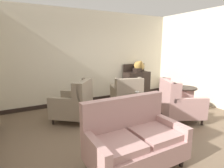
{
  "coord_description": "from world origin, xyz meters",
  "views": [
    {
      "loc": [
        -2.42,
        -2.85,
        1.83
      ],
      "look_at": [
        -0.38,
        0.86,
        0.95
      ],
      "focal_mm": 29.26,
      "sensor_mm": 36.0,
      "label": 1
    }
  ],
  "objects_px": {
    "armchair_foreground_right": "(178,104)",
    "porcelain_vase": "(137,99)",
    "sideboard": "(136,83)",
    "gramophone": "(140,64)",
    "settee": "(134,140)",
    "armchair_near_window": "(75,104)",
    "side_table": "(185,97)",
    "armchair_beside_settee": "(127,95)",
    "coffee_table": "(135,108)"
  },
  "relations": [
    {
      "from": "armchair_foreground_right",
      "to": "porcelain_vase",
      "type": "bearing_deg",
      "value": 100.22
    },
    {
      "from": "armchair_foreground_right",
      "to": "sideboard",
      "type": "relative_size",
      "value": 0.99
    },
    {
      "from": "sideboard",
      "to": "porcelain_vase",
      "type": "bearing_deg",
      "value": -126.18
    },
    {
      "from": "gramophone",
      "to": "porcelain_vase",
      "type": "bearing_deg",
      "value": -128.5
    },
    {
      "from": "armchair_foreground_right",
      "to": "sideboard",
      "type": "height_order",
      "value": "sideboard"
    },
    {
      "from": "settee",
      "to": "armchair_near_window",
      "type": "xyz_separation_m",
      "value": [
        -0.26,
        2.14,
        0.01
      ]
    },
    {
      "from": "side_table",
      "to": "sideboard",
      "type": "xyz_separation_m",
      "value": [
        -0.18,
        2.01,
        0.08
      ]
    },
    {
      "from": "armchair_beside_settee",
      "to": "sideboard",
      "type": "relative_size",
      "value": 0.89
    },
    {
      "from": "side_table",
      "to": "coffee_table",
      "type": "bearing_deg",
      "value": -179.26
    },
    {
      "from": "armchair_near_window",
      "to": "armchair_beside_settee",
      "type": "bearing_deg",
      "value": 133.59
    },
    {
      "from": "coffee_table",
      "to": "armchair_near_window",
      "type": "distance_m",
      "value": 1.5
    },
    {
      "from": "settee",
      "to": "sideboard",
      "type": "relative_size",
      "value": 1.24
    },
    {
      "from": "armchair_beside_settee",
      "to": "gramophone",
      "type": "distance_m",
      "value": 1.61
    },
    {
      "from": "armchair_beside_settee",
      "to": "side_table",
      "type": "bearing_deg",
      "value": 155.88
    },
    {
      "from": "armchair_beside_settee",
      "to": "side_table",
      "type": "relative_size",
      "value": 1.46
    },
    {
      "from": "armchair_near_window",
      "to": "porcelain_vase",
      "type": "bearing_deg",
      "value": 91.96
    },
    {
      "from": "coffee_table",
      "to": "armchair_foreground_right",
      "type": "xyz_separation_m",
      "value": [
        1.12,
        -0.26,
        0.02
      ]
    },
    {
      "from": "side_table",
      "to": "sideboard",
      "type": "height_order",
      "value": "sideboard"
    },
    {
      "from": "settee",
      "to": "side_table",
      "type": "height_order",
      "value": "settee"
    },
    {
      "from": "coffee_table",
      "to": "gramophone",
      "type": "relative_size",
      "value": 1.41
    },
    {
      "from": "armchair_near_window",
      "to": "gramophone",
      "type": "xyz_separation_m",
      "value": [
        2.72,
        0.98,
        0.77
      ]
    },
    {
      "from": "porcelain_vase",
      "to": "settee",
      "type": "distance_m",
      "value": 1.56
    },
    {
      "from": "sideboard",
      "to": "armchair_foreground_right",
      "type": "bearing_deg",
      "value": -99.8
    },
    {
      "from": "side_table",
      "to": "armchair_near_window",
      "type": "bearing_deg",
      "value": 161.9
    },
    {
      "from": "armchair_near_window",
      "to": "armchair_foreground_right",
      "type": "height_order",
      "value": "armchair_near_window"
    },
    {
      "from": "settee",
      "to": "gramophone",
      "type": "bearing_deg",
      "value": 51.52
    },
    {
      "from": "porcelain_vase",
      "to": "settee",
      "type": "xyz_separation_m",
      "value": [
        -0.95,
        -1.22,
        -0.21
      ]
    },
    {
      "from": "porcelain_vase",
      "to": "side_table",
      "type": "height_order",
      "value": "porcelain_vase"
    },
    {
      "from": "porcelain_vase",
      "to": "gramophone",
      "type": "height_order",
      "value": "gramophone"
    },
    {
      "from": "settee",
      "to": "armchair_near_window",
      "type": "height_order",
      "value": "settee"
    },
    {
      "from": "porcelain_vase",
      "to": "armchair_near_window",
      "type": "distance_m",
      "value": 1.53
    },
    {
      "from": "settee",
      "to": "armchair_beside_settee",
      "type": "distance_m",
      "value": 2.64
    },
    {
      "from": "armchair_near_window",
      "to": "armchair_foreground_right",
      "type": "relative_size",
      "value": 0.99
    },
    {
      "from": "armchair_foreground_right",
      "to": "gramophone",
      "type": "distance_m",
      "value": 2.37
    },
    {
      "from": "settee",
      "to": "gramophone",
      "type": "distance_m",
      "value": 4.06
    },
    {
      "from": "coffee_table",
      "to": "armchair_foreground_right",
      "type": "relative_size",
      "value": 0.75
    },
    {
      "from": "settee",
      "to": "side_table",
      "type": "relative_size",
      "value": 2.03
    },
    {
      "from": "armchair_near_window",
      "to": "gramophone",
      "type": "height_order",
      "value": "gramophone"
    },
    {
      "from": "porcelain_vase",
      "to": "sideboard",
      "type": "relative_size",
      "value": 0.26
    },
    {
      "from": "coffee_table",
      "to": "settee",
      "type": "relative_size",
      "value": 0.6
    },
    {
      "from": "sideboard",
      "to": "coffee_table",
      "type": "bearing_deg",
      "value": -126.74
    },
    {
      "from": "armchair_beside_settee",
      "to": "gramophone",
      "type": "bearing_deg",
      "value": -125.86
    },
    {
      "from": "coffee_table",
      "to": "armchair_beside_settee",
      "type": "distance_m",
      "value": 1.17
    },
    {
      "from": "armchair_foreground_right",
      "to": "sideboard",
      "type": "xyz_separation_m",
      "value": [
        0.4,
        2.29,
        0.1
      ]
    },
    {
      "from": "armchair_near_window",
      "to": "armchair_beside_settee",
      "type": "distance_m",
      "value": 1.62
    },
    {
      "from": "side_table",
      "to": "sideboard",
      "type": "distance_m",
      "value": 2.02
    },
    {
      "from": "armchair_beside_settee",
      "to": "gramophone",
      "type": "xyz_separation_m",
      "value": [
        1.11,
        0.86,
        0.79
      ]
    },
    {
      "from": "coffee_table",
      "to": "porcelain_vase",
      "type": "xyz_separation_m",
      "value": [
        0.06,
        0.04,
        0.22
      ]
    },
    {
      "from": "armchair_foreground_right",
      "to": "side_table",
      "type": "bearing_deg",
      "value": -38.56
    },
    {
      "from": "gramophone",
      "to": "settee",
      "type": "bearing_deg",
      "value": -128.24
    }
  ]
}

